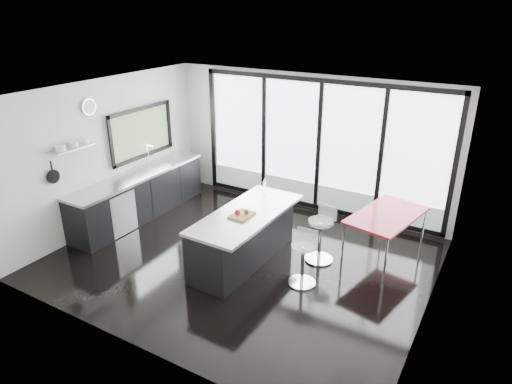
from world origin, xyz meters
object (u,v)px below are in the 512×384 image
Objects in this scene: bar_stool_near at (303,264)px; red_table at (384,236)px; bar_stool_far at (320,240)px; island at (243,236)px.

red_table is at bearing 57.64° from bar_stool_near.
bar_stool_far reaches higher than bar_stool_near.
island is 3.30× the size of bar_stool_near.
bar_stool_near is at bearing -6.64° from island.
bar_stool_near is 0.46× the size of red_table.
red_table is (0.85, 1.45, 0.06)m from bar_stool_near.
island is at bearing -146.75° from red_table.
island is at bearing 171.49° from bar_stool_near.
bar_stool_near is at bearing -120.48° from red_table.
bar_stool_near is 1.68m from red_table.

